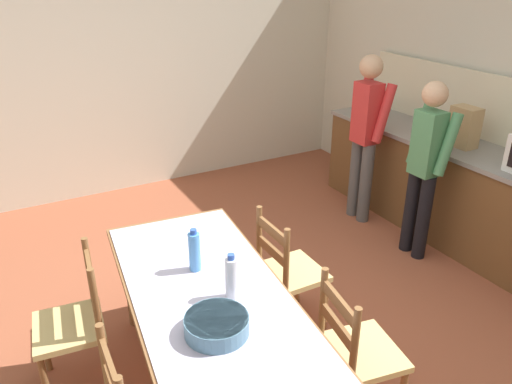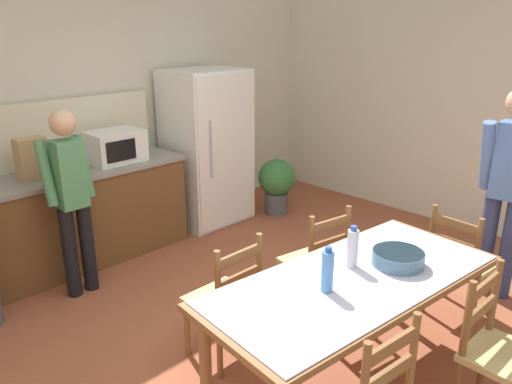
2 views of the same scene
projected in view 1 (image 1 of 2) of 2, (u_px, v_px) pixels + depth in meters
The scene contains 14 objects.
ground_plane at pixel (285, 348), 3.44m from camera, with size 8.32×8.32×0.00m, color brown.
wall_left at pixel (130, 61), 5.43m from camera, with size 0.12×5.20×2.90m, color beige.
kitchen_counter at pixel (449, 189), 4.74m from camera, with size 2.94×0.66×0.92m.
counter_splashback at pixel (486, 107), 4.56m from camera, with size 2.90×0.03×0.60m, color beige.
paper_bag at pixel (464, 127), 4.41m from camera, with size 0.24×0.16×0.36m, color tan.
dining_table at pixel (209, 304), 2.79m from camera, with size 2.00×1.04×0.77m.
bottle_near_centre at pixel (195, 251), 2.90m from camera, with size 0.07×0.07×0.27m.
bottle_off_centre at pixel (232, 278), 2.66m from camera, with size 0.07×0.07×0.27m.
serving_bowl at pixel (217, 324), 2.43m from camera, with size 0.32×0.32×0.09m.
chair_side_far_right at pixel (356, 352), 2.78m from camera, with size 0.48×0.47×0.91m.
chair_side_far_left at pixel (288, 272), 3.50m from camera, with size 0.42×0.40×0.91m.
chair_side_near_left at pixel (75, 324), 3.00m from camera, with size 0.46×0.45×0.91m.
person_at_sink at pixel (366, 131), 4.83m from camera, with size 0.42×0.29×1.66m.
person_at_counter at pixel (425, 162), 4.21m from camera, with size 0.39×0.27×1.57m.
Camera 1 is at (2.25, -1.47, 2.42)m, focal length 35.00 mm.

